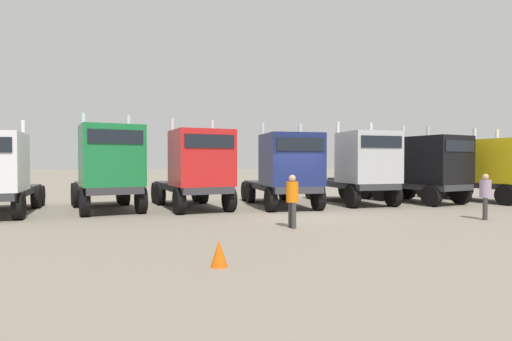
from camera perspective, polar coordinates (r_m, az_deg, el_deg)
The scene contains 10 objects.
ground at distance 16.52m, azimuth 7.11°, elevation -6.36°, with size 200.00×200.00×0.00m, color gray.
semi_truck_green at distance 18.94m, azimuth -19.57°, elevation 0.37°, with size 3.73×6.47×4.29m.
semi_truck_red at distance 18.78m, azimuth -8.16°, elevation 0.23°, with size 3.43×6.63×4.14m.
semi_truck_navy at distance 19.44m, azimuth 4.17°, elevation 0.16°, with size 2.78×6.49×4.04m.
semi_truck_silver at distance 21.43m, azimuth 14.20°, elevation 0.42°, with size 2.58×6.24×4.22m.
semi_truck_black at distance 23.20m, azimuth 22.66°, elevation 0.26°, with size 3.71×6.12×4.06m.
semi_truck_yellow at distance 25.51m, azimuth 30.25°, elevation 0.11°, with size 3.62×6.64×3.96m.
visitor_in_hivis at distance 13.67m, azimuth 5.02°, elevation -3.67°, with size 0.41×0.44×1.75m.
visitor_with_camera at distance 17.78m, azimuth 29.04°, elevation -2.74°, with size 0.57×0.57×1.72m.
traffic_cone_far at distance 8.78m, azimuth -5.11°, elevation -11.29°, with size 0.36×0.36×0.56m, color #F2590C.
Camera 1 is at (-6.34, -15.10, 2.19)m, focal length 29.04 mm.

